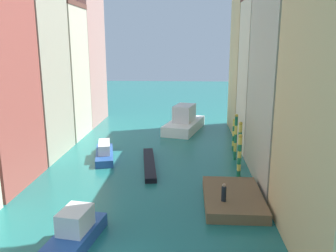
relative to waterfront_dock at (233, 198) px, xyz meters
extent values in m
plane|color=#1E6B66|center=(-7.46, 15.49, -0.39)|extent=(154.00, 154.00, 0.00)
cube|color=#BCB299|center=(-20.66, 11.02, 10.44)|extent=(6.46, 8.13, 21.66)
cube|color=beige|center=(-20.66, 19.18, 7.91)|extent=(6.46, 7.19, 16.60)
cube|color=brown|center=(-20.66, 19.18, 16.51)|extent=(6.59, 7.33, 0.61)
cube|color=tan|center=(-20.66, 27.77, 9.27)|extent=(6.46, 9.78, 19.33)
cube|color=#BCB299|center=(5.74, 5.36, 7.96)|extent=(6.46, 11.14, 16.71)
cube|color=beige|center=(5.74, 15.05, 8.05)|extent=(6.46, 7.51, 16.90)
cube|color=#DBB77A|center=(5.74, 23.73, 10.22)|extent=(6.46, 9.03, 21.23)
cube|color=brown|center=(0.00, 0.00, 0.00)|extent=(4.41, 6.93, 0.79)
cylinder|color=black|center=(-0.87, -1.40, 0.95)|extent=(0.36, 0.36, 1.11)
sphere|color=tan|center=(-0.87, -1.40, 1.64)|extent=(0.26, 0.26, 0.26)
cylinder|color=#197247|center=(1.19, 5.47, -0.08)|extent=(0.35, 0.35, 0.63)
cylinder|color=#E5D14C|center=(1.19, 5.47, 0.55)|extent=(0.35, 0.35, 0.63)
cylinder|color=#197247|center=(1.19, 5.47, 1.19)|extent=(0.35, 0.35, 0.63)
cylinder|color=#E5D14C|center=(1.19, 5.47, 1.82)|extent=(0.35, 0.35, 0.63)
cylinder|color=#197247|center=(1.19, 5.47, 2.45)|extent=(0.35, 0.35, 0.63)
cylinder|color=#E5D14C|center=(1.19, 5.47, 3.08)|extent=(0.35, 0.35, 0.63)
sphere|color=gold|center=(1.19, 5.47, 3.54)|extent=(0.39, 0.39, 0.39)
cylinder|color=#197247|center=(1.57, 8.12, -0.03)|extent=(0.35, 0.35, 0.73)
cylinder|color=#E5D14C|center=(1.57, 8.12, 0.70)|extent=(0.35, 0.35, 0.73)
cylinder|color=#197247|center=(1.57, 8.12, 1.43)|extent=(0.35, 0.35, 0.73)
cylinder|color=#E5D14C|center=(1.57, 8.12, 2.16)|extent=(0.35, 0.35, 0.73)
cylinder|color=#197247|center=(1.57, 8.12, 2.88)|extent=(0.35, 0.35, 0.73)
cylinder|color=#E5D14C|center=(1.57, 8.12, 3.61)|extent=(0.35, 0.35, 0.73)
sphere|color=gold|center=(1.57, 8.12, 4.11)|extent=(0.38, 0.38, 0.38)
cylinder|color=#197247|center=(1.46, 10.46, 0.08)|extent=(0.31, 0.31, 0.94)
cylinder|color=#E5D14C|center=(1.46, 10.46, 1.02)|extent=(0.31, 0.31, 0.94)
cylinder|color=#197247|center=(1.46, 10.46, 1.96)|extent=(0.31, 0.31, 0.94)
cylinder|color=#E5D14C|center=(1.46, 10.46, 2.90)|extent=(0.31, 0.31, 0.94)
cylinder|color=#197247|center=(1.46, 10.46, 3.84)|extent=(0.31, 0.31, 0.94)
sphere|color=gold|center=(1.46, 10.46, 4.43)|extent=(0.34, 0.34, 0.34)
cylinder|color=#197247|center=(1.66, 13.70, -0.10)|extent=(0.25, 0.25, 0.59)
cylinder|color=#E5D14C|center=(1.66, 13.70, 0.49)|extent=(0.25, 0.25, 0.59)
cylinder|color=#197247|center=(1.66, 13.70, 1.08)|extent=(0.25, 0.25, 0.59)
cylinder|color=#E5D14C|center=(1.66, 13.70, 1.67)|extent=(0.25, 0.25, 0.59)
cylinder|color=#197247|center=(1.66, 13.70, 2.26)|extent=(0.25, 0.25, 0.59)
cylinder|color=#E5D14C|center=(1.66, 13.70, 2.85)|extent=(0.25, 0.25, 0.59)
sphere|color=gold|center=(1.66, 13.70, 3.25)|extent=(0.28, 0.28, 0.28)
cube|color=white|center=(-4.14, 23.18, 0.29)|extent=(6.16, 10.02, 1.36)
cube|color=silver|center=(-4.14, 23.18, 2.13)|extent=(3.38, 4.44, 2.32)
cube|color=black|center=(-7.43, 7.90, -0.15)|extent=(2.38, 9.24, 0.48)
cube|color=#234C93|center=(-12.54, 10.01, -0.01)|extent=(3.20, 6.62, 0.77)
cube|color=silver|center=(-12.54, 10.01, 0.90)|extent=(1.91, 3.52, 1.05)
cube|color=#234C93|center=(-10.35, -6.22, 0.04)|extent=(2.79, 5.28, 0.87)
cube|color=silver|center=(-10.35, -6.22, 1.16)|extent=(1.91, 2.42, 1.37)
camera|label=1|loc=(-3.52, -24.98, 11.57)|focal=36.82mm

